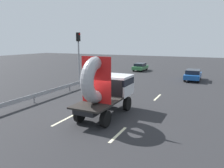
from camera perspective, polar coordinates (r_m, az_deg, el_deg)
The scene contains 10 objects.
ground_plane at distance 13.39m, azimuth -3.60°, elevation -8.90°, with size 120.00×120.00×0.00m, color #28282B.
flatbed_truck at distance 13.31m, azimuth -1.37°, elevation -0.77°, with size 2.02×5.12×3.84m.
distant_sedan at distance 27.51m, azimuth 21.09°, elevation 2.39°, with size 1.76×4.10×1.34m.
traffic_light at distance 22.69m, azimuth -9.03°, elevation 8.76°, with size 0.42×0.36×5.60m.
guardrail at distance 18.82m, azimuth -15.54°, elevation -1.65°, with size 0.10×17.89×0.71m.
lane_dash_left_near at distance 13.24m, azimuth -12.73°, elevation -9.38°, with size 2.33×0.16×0.01m, color beige.
lane_dash_left_far at distance 19.47m, azimuth 1.28°, elevation -2.41°, with size 2.93×0.16×0.01m, color beige.
lane_dash_right_near at distance 10.99m, azimuth 1.66°, elevation -13.53°, with size 2.01×0.16×0.01m, color beige.
lane_dash_right_far at distance 18.32m, azimuth 12.21°, elevation -3.55°, with size 2.19×0.16×0.01m, color beige.
oncoming_car at distance 34.78m, azimuth 7.67°, elevation 4.68°, with size 1.63×3.81×1.24m.
Camera 1 is at (6.22, -10.92, 4.62)m, focal length 33.70 mm.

